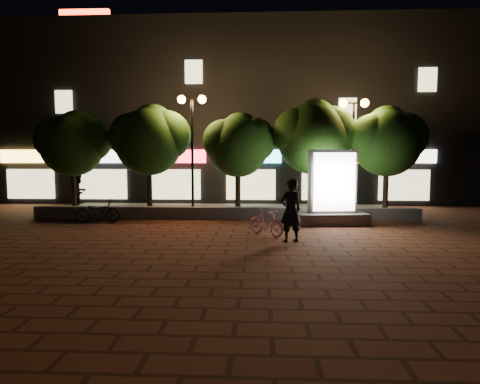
# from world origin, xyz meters

# --- Properties ---
(ground) EXTENTS (80.00, 80.00, 0.00)m
(ground) POSITION_xyz_m (0.00, 0.00, 0.00)
(ground) COLOR #562C1B
(ground) RESTS_ON ground
(retaining_wall) EXTENTS (16.00, 0.45, 0.50)m
(retaining_wall) POSITION_xyz_m (0.00, 4.00, 0.25)
(retaining_wall) COLOR #5E5B57
(retaining_wall) RESTS_ON ground
(sidewalk) EXTENTS (16.00, 5.00, 0.08)m
(sidewalk) POSITION_xyz_m (0.00, 6.50, 0.04)
(sidewalk) COLOR #5E5B57
(sidewalk) RESTS_ON ground
(building_block) EXTENTS (28.00, 8.12, 11.30)m
(building_block) POSITION_xyz_m (-0.01, 12.99, 5.00)
(building_block) COLOR black
(building_block) RESTS_ON ground
(tree_far_left) EXTENTS (3.36, 2.80, 4.63)m
(tree_far_left) POSITION_xyz_m (-6.95, 5.46, 3.29)
(tree_far_left) COLOR #2F1F12
(tree_far_left) RESTS_ON sidewalk
(tree_left) EXTENTS (3.60, 3.00, 4.89)m
(tree_left) POSITION_xyz_m (-3.45, 5.46, 3.44)
(tree_left) COLOR #2F1F12
(tree_left) RESTS_ON sidewalk
(tree_mid) EXTENTS (3.24, 2.70, 4.50)m
(tree_mid) POSITION_xyz_m (0.55, 5.46, 3.22)
(tree_mid) COLOR #2F1F12
(tree_mid) RESTS_ON sidewalk
(tree_right) EXTENTS (3.72, 3.10, 5.07)m
(tree_right) POSITION_xyz_m (3.86, 5.46, 3.57)
(tree_right) COLOR #2F1F12
(tree_right) RESTS_ON sidewalk
(tree_far_right) EXTENTS (3.48, 2.90, 4.76)m
(tree_far_right) POSITION_xyz_m (7.05, 5.46, 3.37)
(tree_far_right) COLOR #2F1F12
(tree_far_right) RESTS_ON sidewalk
(street_lamp_left) EXTENTS (1.26, 0.36, 5.18)m
(street_lamp_left) POSITION_xyz_m (-1.50, 5.20, 4.03)
(street_lamp_left) COLOR black
(street_lamp_left) RESTS_ON sidewalk
(street_lamp_right) EXTENTS (1.26, 0.36, 4.98)m
(street_lamp_right) POSITION_xyz_m (5.50, 5.20, 3.89)
(street_lamp_right) COLOR black
(street_lamp_right) RESTS_ON sidewalk
(ad_kiosk) EXTENTS (2.77, 1.60, 2.86)m
(ad_kiosk) POSITION_xyz_m (4.25, 2.99, 1.15)
(ad_kiosk) COLOR #5E5B57
(ad_kiosk) RESTS_ON ground
(scooter_pink) EXTENTS (1.36, 1.35, 0.90)m
(scooter_pink) POSITION_xyz_m (1.70, 0.50, 0.45)
(scooter_pink) COLOR #EE99C3
(scooter_pink) RESTS_ON ground
(rider) EXTENTS (0.84, 0.72, 1.95)m
(rider) POSITION_xyz_m (2.43, -0.45, 0.97)
(rider) COLOR black
(rider) RESTS_ON ground
(scooter_parked) EXTENTS (1.82, 0.79, 0.93)m
(scooter_parked) POSITION_xyz_m (-4.89, 2.83, 0.46)
(scooter_parked) COLOR black
(scooter_parked) RESTS_ON ground
(pedestrian) EXTENTS (0.88, 1.00, 1.73)m
(pedestrian) POSITION_xyz_m (-7.00, 5.95, 0.95)
(pedestrian) COLOR black
(pedestrian) RESTS_ON sidewalk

